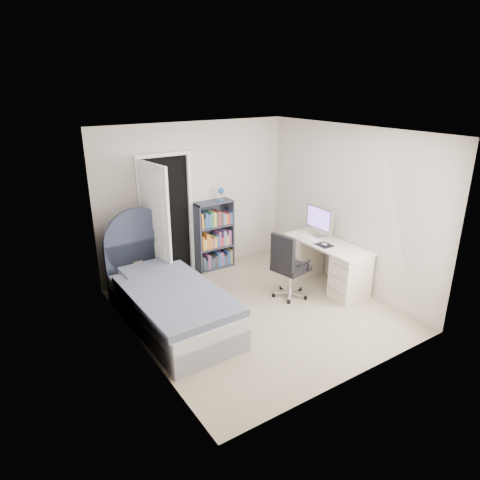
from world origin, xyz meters
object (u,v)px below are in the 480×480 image
floor_lamp (155,245)px  desk (326,262)px  bookcase (214,237)px  bed (169,300)px  nightstand (140,271)px  office_chair (288,263)px

floor_lamp → desk: size_ratio=1.06×
floor_lamp → desk: floor_lamp is taller
bookcase → bed: bearing=-139.0°
nightstand → desk: size_ratio=0.37×
floor_lamp → bookcase: bearing=-1.1°
floor_lamp → bookcase: 1.08m
floor_lamp → bookcase: floor_lamp is taller
bookcase → office_chair: size_ratio=1.38×
desk → office_chair: size_ratio=1.44×
desk → office_chair: (-0.80, -0.02, 0.17)m
bed → office_chair: (1.76, -0.35, 0.25)m
office_chair → nightstand: bearing=142.0°
bookcase → office_chair: (0.33, -1.59, 0.01)m
nightstand → office_chair: (1.77, -1.39, 0.21)m
floor_lamp → office_chair: size_ratio=1.53×
nightstand → bookcase: (1.44, 0.20, 0.20)m
bed → office_chair: 1.81m
floor_lamp → bed: bearing=-105.3°
office_chair → desk: bearing=1.5°
bed → desk: (2.56, -0.32, 0.09)m
bed → desk: bed is taller
nightstand → office_chair: office_chair is taller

